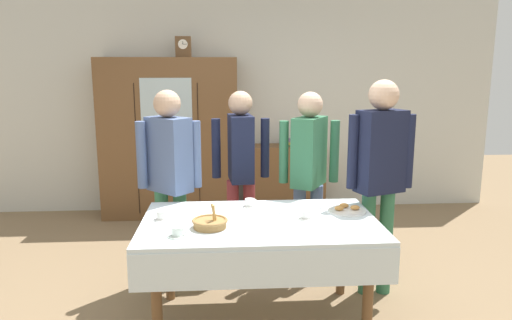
# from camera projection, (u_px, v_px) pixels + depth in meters

# --- Properties ---
(ground_plane) EXTENTS (12.00, 12.00, 0.00)m
(ground_plane) POSITION_uv_depth(u_px,v_px,m) (258.00, 305.00, 3.66)
(ground_plane) COLOR #846B4C
(ground_plane) RESTS_ON ground
(back_wall) EXTENTS (6.40, 0.10, 2.70)m
(back_wall) POSITION_uv_depth(u_px,v_px,m) (243.00, 104.00, 6.00)
(back_wall) COLOR silver
(back_wall) RESTS_ON ground
(dining_table) EXTENTS (1.65, 1.00, 0.76)m
(dining_table) POSITION_uv_depth(u_px,v_px,m) (260.00, 236.00, 3.31)
(dining_table) COLOR brown
(dining_table) RESTS_ON ground
(wall_cabinet) EXTENTS (1.63, 0.46, 1.92)m
(wall_cabinet) POSITION_uv_depth(u_px,v_px,m) (170.00, 138.00, 5.72)
(wall_cabinet) COLOR brown
(wall_cabinet) RESTS_ON ground
(mantel_clock) EXTENTS (0.18, 0.11, 0.24)m
(mantel_clock) POSITION_uv_depth(u_px,v_px,m) (183.00, 47.00, 5.53)
(mantel_clock) COLOR brown
(mantel_clock) RESTS_ON wall_cabinet
(bookshelf_low) EXTENTS (0.94, 0.35, 0.85)m
(bookshelf_low) POSITION_uv_depth(u_px,v_px,m) (286.00, 179.00, 5.97)
(bookshelf_low) COLOR brown
(bookshelf_low) RESTS_ON ground
(book_stack) EXTENTS (0.17, 0.22, 0.08)m
(book_stack) POSITION_uv_depth(u_px,v_px,m) (287.00, 142.00, 5.88)
(book_stack) COLOR #3D754C
(book_stack) RESTS_ON bookshelf_low
(tea_cup_back_edge) EXTENTS (0.13, 0.13, 0.06)m
(tea_cup_back_edge) POSITION_uv_depth(u_px,v_px,m) (306.00, 215.00, 3.34)
(tea_cup_back_edge) COLOR white
(tea_cup_back_edge) RESTS_ON dining_table
(tea_cup_mid_left) EXTENTS (0.13, 0.13, 0.06)m
(tea_cup_mid_left) POSITION_uv_depth(u_px,v_px,m) (178.00, 232.00, 2.99)
(tea_cup_mid_left) COLOR silver
(tea_cup_mid_left) RESTS_ON dining_table
(tea_cup_center) EXTENTS (0.13, 0.13, 0.06)m
(tea_cup_center) POSITION_uv_depth(u_px,v_px,m) (162.00, 216.00, 3.32)
(tea_cup_center) COLOR white
(tea_cup_center) RESTS_ON dining_table
(tea_cup_far_right) EXTENTS (0.13, 0.13, 0.06)m
(tea_cup_far_right) POSITION_uv_depth(u_px,v_px,m) (250.00, 203.00, 3.63)
(tea_cup_far_right) COLOR white
(tea_cup_far_right) RESTS_ON dining_table
(bread_basket) EXTENTS (0.24, 0.24, 0.16)m
(bread_basket) POSITION_uv_depth(u_px,v_px,m) (210.00, 223.00, 3.16)
(bread_basket) COLOR #9E7542
(bread_basket) RESTS_ON dining_table
(pastry_plate) EXTENTS (0.28, 0.28, 0.05)m
(pastry_plate) POSITION_uv_depth(u_px,v_px,m) (347.00, 210.00, 3.52)
(pastry_plate) COLOR white
(pastry_plate) RESTS_ON dining_table
(spoon_near_right) EXTENTS (0.12, 0.02, 0.01)m
(spoon_near_right) POSITION_uv_depth(u_px,v_px,m) (277.00, 213.00, 3.46)
(spoon_near_right) COLOR silver
(spoon_near_right) RESTS_ON dining_table
(spoon_back_edge) EXTENTS (0.12, 0.02, 0.01)m
(spoon_back_edge) POSITION_uv_depth(u_px,v_px,m) (318.00, 208.00, 3.59)
(spoon_back_edge) COLOR silver
(spoon_back_edge) RESTS_ON dining_table
(person_behind_table_left) EXTENTS (0.52, 0.39, 1.63)m
(person_behind_table_left) POSITION_uv_depth(u_px,v_px,m) (169.00, 169.00, 3.86)
(person_behind_table_left) COLOR #33704C
(person_behind_table_left) RESTS_ON ground
(person_near_right_end) EXTENTS (0.52, 0.38, 1.60)m
(person_near_right_end) POSITION_uv_depth(u_px,v_px,m) (241.00, 161.00, 4.29)
(person_near_right_end) COLOR #933338
(person_near_right_end) RESTS_ON ground
(person_beside_shelf) EXTENTS (0.52, 0.41, 1.60)m
(person_beside_shelf) POSITION_uv_depth(u_px,v_px,m) (309.00, 165.00, 4.10)
(person_beside_shelf) COLOR slate
(person_beside_shelf) RESTS_ON ground
(person_behind_table_right) EXTENTS (0.52, 0.31, 1.72)m
(person_behind_table_right) POSITION_uv_depth(u_px,v_px,m) (380.00, 166.00, 3.67)
(person_behind_table_right) COLOR #33704C
(person_behind_table_right) RESTS_ON ground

